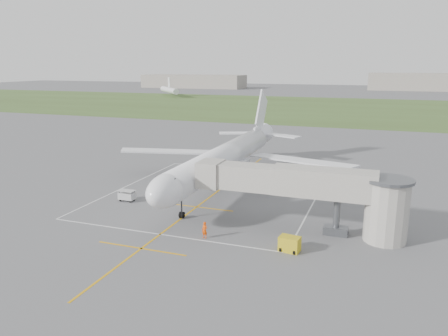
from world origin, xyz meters
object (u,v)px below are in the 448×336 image
(airliner, at_px, (225,158))
(ramp_worker_wing, at_px, (178,174))
(jet_bridge, at_px, (316,191))
(gpu_unit, at_px, (290,244))
(baggage_cart, at_px, (127,196))
(ramp_worker_nose, at_px, (205,230))

(airliner, distance_m, ramp_worker_wing, 9.08)
(jet_bridge, relative_size, gpu_unit, 10.72)
(jet_bridge, height_order, ramp_worker_wing, jet_bridge)
(gpu_unit, distance_m, baggage_cart, 25.59)
(ramp_worker_wing, bearing_deg, jet_bridge, -160.13)
(airliner, bearing_deg, baggage_cart, -130.52)
(gpu_unit, relative_size, ramp_worker_nose, 1.21)
(baggage_cart, bearing_deg, gpu_unit, -19.15)
(ramp_worker_wing, bearing_deg, baggage_cart, 134.95)
(baggage_cart, relative_size, ramp_worker_nose, 1.19)
(baggage_cart, distance_m, ramp_worker_wing, 12.68)
(ramp_worker_nose, height_order, ramp_worker_wing, ramp_worker_wing)
(gpu_unit, height_order, ramp_worker_wing, ramp_worker_wing)
(jet_bridge, xyz_separation_m, ramp_worker_wing, (-24.05, 15.22, -3.84))
(baggage_cart, relative_size, ramp_worker_wing, 1.19)
(jet_bridge, relative_size, ramp_worker_nose, 13.00)
(gpu_unit, bearing_deg, ramp_worker_wing, 144.58)
(jet_bridge, xyz_separation_m, gpu_unit, (-1.56, -6.01, -4.00))
(baggage_cart, bearing_deg, ramp_worker_nose, -28.91)
(airliner, bearing_deg, gpu_unit, -55.05)
(baggage_cart, xyz_separation_m, ramp_worker_nose, (14.90, -8.43, 0.14))
(airliner, height_order, jet_bridge, airliner)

